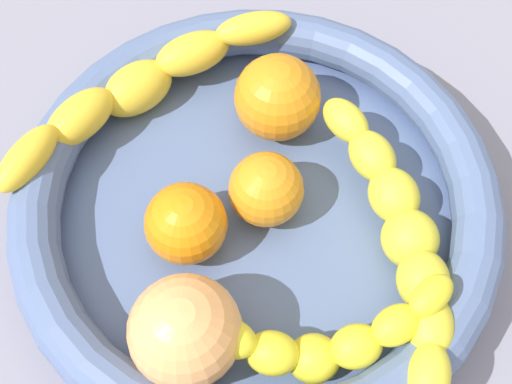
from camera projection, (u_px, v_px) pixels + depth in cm
name	position (u px, v px, depth cm)	size (l,w,h in cm)	color
kitchen_counter	(256.00, 233.00, 53.00)	(120.00, 120.00, 3.00)	gray
fruit_bowl	(256.00, 206.00, 49.00)	(35.43, 35.43, 5.92)	#516697
banana_draped_left	(140.00, 87.00, 51.59)	(9.12, 26.33, 5.27)	yellow
banana_draped_right	(402.00, 236.00, 45.75)	(23.20, 9.58, 4.80)	yellow
banana_arching_top	(314.00, 339.00, 42.04)	(9.62, 17.62, 5.60)	yellow
orange_front	(278.00, 98.00, 50.62)	(6.65, 6.65, 6.65)	orange
orange_mid_left	(269.00, 194.00, 47.33)	(5.44, 5.44, 5.44)	orange
orange_mid_right	(188.00, 229.00, 45.82)	(5.80, 5.80, 5.80)	orange
peach_blush	(185.00, 331.00, 41.62)	(7.27, 7.27, 7.27)	#F9A864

